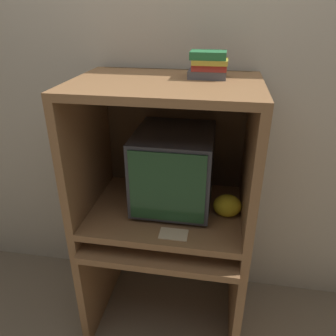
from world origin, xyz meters
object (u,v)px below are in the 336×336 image
object	(u,v)px
crt_monitor	(174,168)
mouse	(230,242)
snack_bag	(227,206)
book_stack	(209,65)
keyboard	(175,235)

from	to	relation	value
crt_monitor	mouse	xyz separation A→B (m)	(0.31, -0.17, -0.31)
snack_bag	book_stack	distance (m)	0.69
keyboard	snack_bag	bearing A→B (deg)	17.99
mouse	snack_bag	xyz separation A→B (m)	(-0.03, 0.09, 0.15)
mouse	crt_monitor	bearing A→B (deg)	152.08
crt_monitor	mouse	bearing A→B (deg)	-27.92
mouse	snack_bag	distance (m)	0.18
mouse	book_stack	xyz separation A→B (m)	(-0.16, 0.20, 0.82)
book_stack	mouse	bearing A→B (deg)	-50.25
mouse	book_stack	world-z (taller)	book_stack
crt_monitor	keyboard	distance (m)	0.35
keyboard	mouse	size ratio (longest dim) A/B	6.39
crt_monitor	book_stack	size ratio (longest dim) A/B	2.52
crt_monitor	snack_bag	xyz separation A→B (m)	(0.29, -0.07, -0.15)
book_stack	keyboard	bearing A→B (deg)	-121.92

